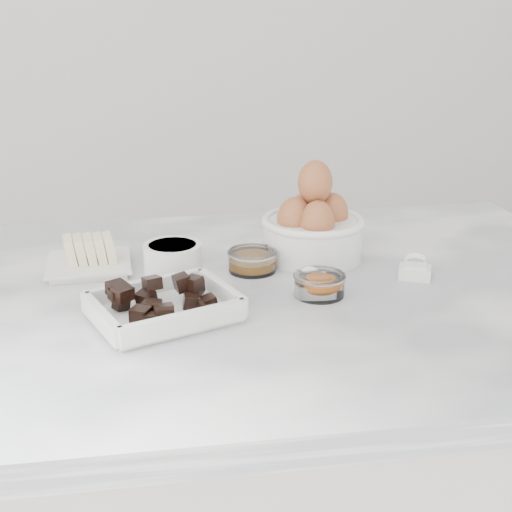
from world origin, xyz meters
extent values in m
cube|color=silver|center=(0.00, 0.00, 0.92)|extent=(1.20, 0.80, 0.04)
cube|color=white|center=(-0.13, -0.09, 0.95)|extent=(0.22, 0.19, 0.01)
cube|color=white|center=(-0.24, 0.12, 0.95)|extent=(0.12, 0.12, 0.01)
cube|color=white|center=(-0.24, 0.12, 0.95)|extent=(0.14, 0.14, 0.00)
cylinder|color=white|center=(-0.11, 0.06, 0.97)|extent=(0.09, 0.09, 0.06)
cylinder|color=white|center=(-0.11, 0.06, 0.99)|extent=(0.07, 0.07, 0.01)
cylinder|color=white|center=(0.13, 0.12, 0.97)|extent=(0.17, 0.17, 0.07)
torus|color=white|center=(0.13, 0.12, 1.00)|extent=(0.18, 0.18, 0.01)
ellipsoid|color=#AC6037|center=(0.17, 0.13, 1.01)|extent=(0.06, 0.06, 0.08)
ellipsoid|color=#AC6037|center=(0.10, 0.12, 1.01)|extent=(0.06, 0.06, 0.08)
ellipsoid|color=#AC6037|center=(0.14, 0.15, 1.01)|extent=(0.06, 0.06, 0.08)
ellipsoid|color=#AC6037|center=(0.13, 0.08, 1.01)|extent=(0.06, 0.06, 0.08)
ellipsoid|color=#AC6037|center=(0.13, 0.12, 1.07)|extent=(0.06, 0.06, 0.08)
cylinder|color=white|center=(0.02, 0.07, 0.96)|extent=(0.08, 0.08, 0.03)
torus|color=white|center=(0.02, 0.07, 0.97)|extent=(0.08, 0.08, 0.01)
cylinder|color=#CC700E|center=(0.02, 0.07, 0.95)|extent=(0.06, 0.06, 0.01)
cylinder|color=white|center=(0.10, -0.05, 0.96)|extent=(0.07, 0.07, 0.03)
torus|color=white|center=(0.10, -0.05, 0.97)|extent=(0.08, 0.08, 0.01)
ellipsoid|color=orange|center=(0.10, -0.05, 0.96)|extent=(0.05, 0.05, 0.02)
cube|color=white|center=(0.09, -0.04, 0.95)|extent=(0.05, 0.04, 0.02)
cube|color=black|center=(0.09, -0.04, 0.96)|extent=(0.04, 0.03, 0.00)
torus|color=white|center=(0.09, -0.01, 0.96)|extent=(0.04, 0.03, 0.04)
cube|color=white|center=(0.27, 0.00, 0.95)|extent=(0.06, 0.06, 0.02)
cube|color=white|center=(0.27, 0.00, 0.96)|extent=(0.04, 0.04, 0.00)
torus|color=white|center=(0.28, 0.02, 0.96)|extent=(0.05, 0.04, 0.04)
camera|label=1|loc=(-0.15, -1.00, 1.35)|focal=50.00mm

